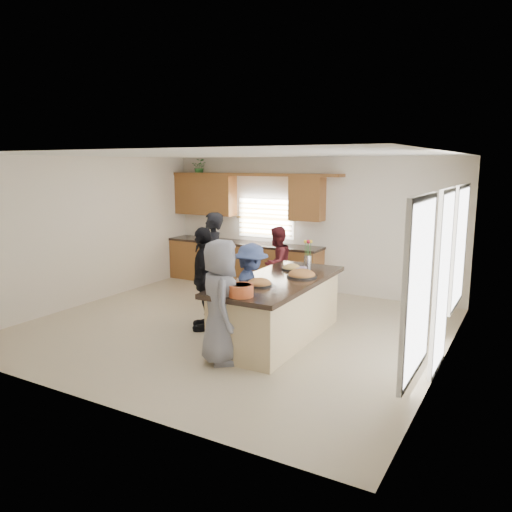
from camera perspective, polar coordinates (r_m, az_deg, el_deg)
The scene contains 18 objects.
floor at distance 8.31m, azimuth -2.64°, elevation -8.16°, with size 6.50×6.50×0.00m, color tan.
room_shell at distance 7.91m, azimuth -2.75°, elevation 5.00°, with size 6.52×6.02×2.81m.
back_cabinetry at distance 11.11m, azimuth -1.61°, elevation 1.45°, with size 4.08×0.66×2.46m.
right_wall_glazing at distance 6.73m, azimuth 20.52°, elevation -1.44°, with size 0.06×4.00×2.25m.
island at distance 7.66m, azimuth 2.57°, elevation -6.25°, with size 1.19×2.72×0.95m.
platter_front at distance 7.11m, azimuth 0.38°, elevation -3.17°, with size 0.38×0.38×0.15m.
platter_mid at distance 7.68m, azimuth 5.24°, elevation -2.19°, with size 0.46×0.46×0.19m.
platter_back at distance 8.20m, azimuth 4.07°, elevation -1.37°, with size 0.32×0.32×0.13m.
salad_bowl at distance 6.52m, azimuth -1.73°, elevation -3.88°, with size 0.33×0.33×0.16m.
clear_cup at distance 6.70m, azimuth 2.06°, elevation -3.80°, with size 0.08×0.08×0.11m, color white.
plate_stack at distance 8.16m, azimuth 5.10°, elevation -1.46°, with size 0.22×0.22×0.05m, color #977CB5.
flower_vase at distance 8.47m, azimuth 5.95°, elevation 0.42°, with size 0.14×0.14×0.45m.
potted_plant at distance 11.70m, azimuth -6.45°, elevation 10.06°, with size 0.33×0.29×0.37m, color #2C6B2A.
woman_left_back at distance 9.17m, azimuth -5.03°, elevation -0.61°, with size 0.66×0.43×1.80m, color black.
woman_left_mid at distance 9.78m, azimuth 2.38°, elevation -0.87°, with size 0.71×0.55×1.46m, color #5B1B21.
woman_left_front at distance 8.08m, azimuth -5.94°, elevation -2.56°, with size 0.98×0.41×1.68m, color black.
woman_right_back at distance 7.65m, azimuth -0.59°, elevation -4.03°, with size 0.95×0.55×1.48m, color navy.
woman_right_front at distance 6.70m, azimuth -4.05°, elevation -5.23°, with size 0.82×0.54×1.69m, color slate.
Camera 1 is at (4.20, -6.67, 2.65)m, focal length 35.00 mm.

